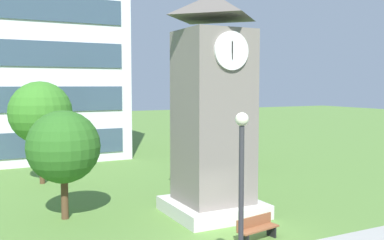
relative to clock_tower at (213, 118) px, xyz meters
name	(u,v)px	position (x,y,z in m)	size (l,w,h in m)	color
clock_tower	(213,118)	(0.00, 0.00, 0.00)	(3.91, 3.91, 9.77)	slate
park_bench	(257,228)	(-0.19, -3.70, -3.88)	(1.86, 0.81, 0.88)	brown
street_lamp	(241,183)	(-3.29, -7.32, -1.12)	(0.36, 0.36, 5.10)	#333338
tree_streetside	(41,113)	(-5.99, 9.84, -0.15)	(3.64, 3.64, 6.03)	#513823
tree_near_tower	(63,147)	(-6.12, 2.24, -1.19)	(3.14, 3.14, 4.74)	#513823
tree_by_building	(225,109)	(6.34, 9.55, -0.22)	(3.59, 3.59, 5.95)	#513823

